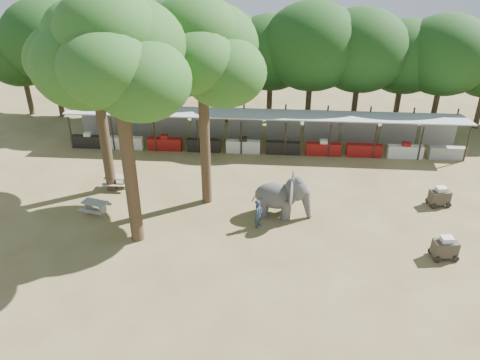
# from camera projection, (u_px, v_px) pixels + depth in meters

# --- Properties ---
(ground) EXTENTS (100.00, 100.00, 0.00)m
(ground) POSITION_uv_depth(u_px,v_px,m) (253.00, 269.00, 21.75)
(ground) COLOR brown
(ground) RESTS_ON ground
(vendor_stalls) EXTENTS (28.00, 2.99, 2.80)m
(vendor_stalls) POSITION_uv_depth(u_px,v_px,m) (264.00, 132.00, 33.36)
(vendor_stalls) COLOR #A2A4AA
(vendor_stalls) RESTS_ON ground
(yard_tree_left) EXTENTS (7.10, 6.90, 11.02)m
(yard_tree_left) POSITION_uv_depth(u_px,v_px,m) (91.00, 52.00, 24.84)
(yard_tree_left) COLOR #332316
(yard_tree_left) RESTS_ON ground
(yard_tree_center) EXTENTS (7.10, 6.90, 12.04)m
(yard_tree_center) POSITION_uv_depth(u_px,v_px,m) (114.00, 57.00, 19.76)
(yard_tree_center) COLOR #332316
(yard_tree_center) RESTS_ON ground
(yard_tree_back) EXTENTS (7.10, 6.90, 11.36)m
(yard_tree_back) POSITION_uv_depth(u_px,v_px,m) (199.00, 52.00, 23.38)
(yard_tree_back) COLOR #332316
(yard_tree_back) RESTS_ON ground
(backdrop_trees) EXTENTS (46.46, 5.95, 8.33)m
(backdrop_trees) POSITION_uv_depth(u_px,v_px,m) (267.00, 54.00, 35.85)
(backdrop_trees) COLOR #332316
(backdrop_trees) RESTS_ON ground
(elephant) EXTENTS (3.25, 2.46, 2.45)m
(elephant) POSITION_uv_depth(u_px,v_px,m) (283.00, 196.00, 25.32)
(elephant) COLOR #413F3E
(elephant) RESTS_ON ground
(handler) EXTENTS (0.56, 0.68, 1.61)m
(handler) POSITION_uv_depth(u_px,v_px,m) (258.00, 214.00, 24.50)
(handler) COLOR #26384C
(handler) RESTS_ON ground
(picnic_table_near) EXTENTS (1.67, 1.57, 0.70)m
(picnic_table_near) POSITION_uv_depth(u_px,v_px,m) (95.00, 206.00, 25.88)
(picnic_table_near) COLOR gray
(picnic_table_near) RESTS_ON ground
(picnic_table_far) EXTENTS (1.47, 1.32, 0.73)m
(picnic_table_far) POSITION_uv_depth(u_px,v_px,m) (118.00, 180.00, 28.49)
(picnic_table_far) COLOR gray
(picnic_table_far) RESTS_ON ground
(cart_front) EXTENTS (1.32, 0.96, 1.19)m
(cart_front) POSITION_uv_depth(u_px,v_px,m) (445.00, 248.00, 22.25)
(cart_front) COLOR #322A22
(cart_front) RESTS_ON ground
(cart_back) EXTENTS (1.33, 1.01, 1.17)m
(cart_back) POSITION_uv_depth(u_px,v_px,m) (440.00, 196.00, 26.56)
(cart_back) COLOR #322A22
(cart_back) RESTS_ON ground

